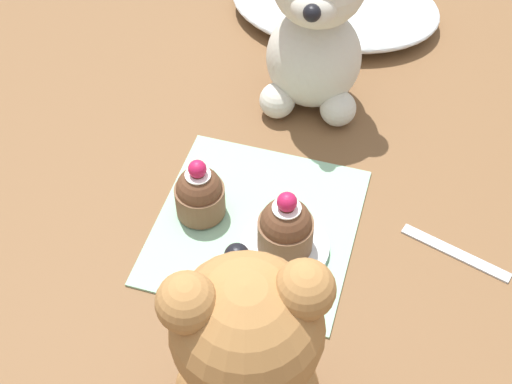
{
  "coord_description": "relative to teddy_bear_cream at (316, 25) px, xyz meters",
  "views": [
    {
      "loc": [
        0.13,
        -0.44,
        0.59
      ],
      "look_at": [
        0.0,
        0.0,
        0.06
      ],
      "focal_mm": 50.0,
      "sensor_mm": 36.0,
      "label": 1
    }
  ],
  "objects": [
    {
      "name": "teddy_bear_tan",
      "position": [
        0.05,
        -0.41,
        0.0
      ],
      "size": [
        0.14,
        0.14,
        0.23
      ],
      "rotation": [
        0.0,
        0.0,
        3.56
      ],
      "color": "#A3703D",
      "rests_on": "ground_plane"
    },
    {
      "name": "cupcake_near_cream_bear",
      "position": [
        -0.07,
        -0.2,
        -0.08
      ],
      "size": [
        0.05,
        0.05,
        0.07
      ],
      "color": "brown",
      "rests_on": "knitted_placemat"
    },
    {
      "name": "saucer_plate",
      "position": [
        0.03,
        -0.23,
        -0.1
      ],
      "size": [
        0.09,
        0.09,
        0.01
      ],
      "primitive_type": "cylinder",
      "color": "silver",
      "rests_on": "knitted_placemat"
    },
    {
      "name": "ground_plane",
      "position": [
        -0.01,
        -0.21,
        -0.11
      ],
      "size": [
        4.0,
        4.0,
        0.0
      ],
      "primitive_type": "plane",
      "color": "brown"
    },
    {
      "name": "cupcake_near_tan_bear",
      "position": [
        0.03,
        -0.23,
        -0.07
      ],
      "size": [
        0.06,
        0.06,
        0.08
      ],
      "color": "brown",
      "rests_on": "saucer_plate"
    },
    {
      "name": "teaspoon",
      "position": [
        0.2,
        -0.18,
        -0.11
      ],
      "size": [
        0.11,
        0.04,
        0.01
      ],
      "primitive_type": "cube",
      "rotation": [
        0.0,
        0.0,
        5.99
      ],
      "color": "silver",
      "rests_on": "ground_plane"
    },
    {
      "name": "knitted_placemat",
      "position": [
        -0.01,
        -0.21,
        -0.11
      ],
      "size": [
        0.2,
        0.21,
        0.01
      ],
      "primitive_type": "cube",
      "color": "#8EBC99",
      "rests_on": "ground_plane"
    },
    {
      "name": "tulle_cloth",
      "position": [
        -0.01,
        0.17,
        -0.09
      ],
      "size": [
        0.28,
        0.2,
        0.04
      ],
      "primitive_type": "ellipsoid",
      "color": "white",
      "rests_on": "ground_plane"
    },
    {
      "name": "teddy_bear_cream",
      "position": [
        0.0,
        0.0,
        0.0
      ],
      "size": [
        0.12,
        0.12,
        0.23
      ],
      "rotation": [
        0.0,
        0.0,
        0.1
      ],
      "color": "beige",
      "rests_on": "ground_plane"
    }
  ]
}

